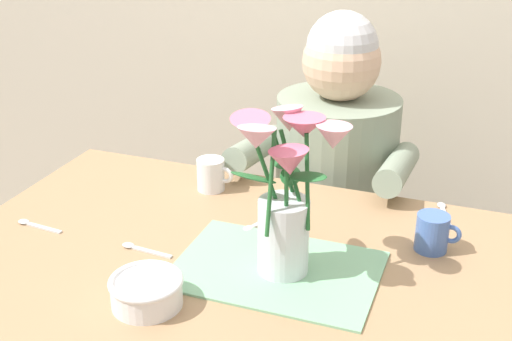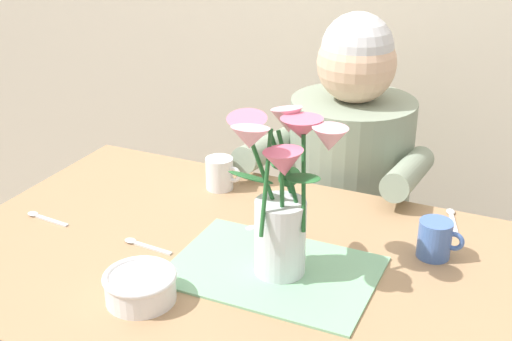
{
  "view_description": "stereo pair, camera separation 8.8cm",
  "coord_description": "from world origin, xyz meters",
  "px_view_note": "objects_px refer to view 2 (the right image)",
  "views": [
    {
      "loc": [
        0.46,
        -1.09,
        1.47
      ],
      "look_at": [
        0.03,
        0.05,
        0.92
      ],
      "focal_mm": 47.13,
      "sensor_mm": 36.0,
      "label": 1
    },
    {
      "loc": [
        0.54,
        -1.05,
        1.47
      ],
      "look_at": [
        0.03,
        0.05,
        0.92
      ],
      "focal_mm": 47.13,
      "sensor_mm": 36.0,
      "label": 2
    }
  ],
  "objects_px": {
    "seated_person": "(347,212)",
    "ceramic_mug": "(220,173)",
    "ceramic_bowl": "(140,286)",
    "coffee_cup": "(435,239)",
    "flower_vase": "(282,194)"
  },
  "relations": [
    {
      "from": "ceramic_bowl",
      "to": "ceramic_mug",
      "type": "height_order",
      "value": "ceramic_mug"
    },
    {
      "from": "seated_person",
      "to": "ceramic_mug",
      "type": "xyz_separation_m",
      "value": [
        -0.23,
        -0.34,
        0.22
      ]
    },
    {
      "from": "seated_person",
      "to": "ceramic_bowl",
      "type": "distance_m",
      "value": 0.86
    },
    {
      "from": "seated_person",
      "to": "coffee_cup",
      "type": "xyz_separation_m",
      "value": [
        0.31,
        -0.44,
        0.22
      ]
    },
    {
      "from": "ceramic_bowl",
      "to": "coffee_cup",
      "type": "distance_m",
      "value": 0.6
    },
    {
      "from": "flower_vase",
      "to": "ceramic_bowl",
      "type": "height_order",
      "value": "flower_vase"
    },
    {
      "from": "ceramic_bowl",
      "to": "flower_vase",
      "type": "bearing_deg",
      "value": 43.3
    },
    {
      "from": "flower_vase",
      "to": "ceramic_mug",
      "type": "bearing_deg",
      "value": 134.13
    },
    {
      "from": "flower_vase",
      "to": "ceramic_bowl",
      "type": "distance_m",
      "value": 0.31
    },
    {
      "from": "flower_vase",
      "to": "ceramic_bowl",
      "type": "xyz_separation_m",
      "value": [
        -0.2,
        -0.19,
        -0.14
      ]
    },
    {
      "from": "seated_person",
      "to": "flower_vase",
      "type": "xyz_separation_m",
      "value": [
        0.05,
        -0.63,
        0.35
      ]
    },
    {
      "from": "coffee_cup",
      "to": "ceramic_mug",
      "type": "height_order",
      "value": "same"
    },
    {
      "from": "coffee_cup",
      "to": "flower_vase",
      "type": "bearing_deg",
      "value": -144.05
    },
    {
      "from": "ceramic_bowl",
      "to": "coffee_cup",
      "type": "xyz_separation_m",
      "value": [
        0.46,
        0.38,
        0.01
      ]
    },
    {
      "from": "coffee_cup",
      "to": "ceramic_mug",
      "type": "xyz_separation_m",
      "value": [
        -0.55,
        0.11,
        0.0
      ]
    }
  ]
}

